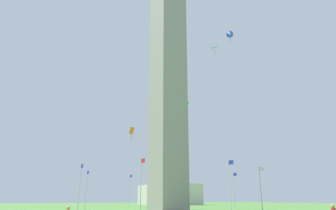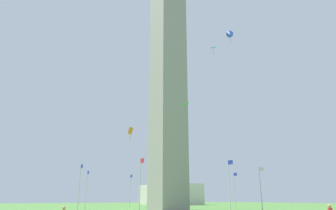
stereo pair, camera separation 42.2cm
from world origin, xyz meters
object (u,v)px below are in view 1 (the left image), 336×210
flagpole_w (80,185)px  kite_orange_box (132,131)px  flagpole_ne (261,186)px  flagpole_nw (141,183)px  obelisk_monument (168,77)px  distant_building (169,194)px  flagpole_se (184,190)px  flagpole_s (130,189)px  flagpole_e (234,189)px  kite_green_diamond (186,104)px  flagpole_n (230,183)px  kite_blue_delta (230,34)px  kite_cyan_diamond (214,48)px  flagpole_sw (86,188)px

flagpole_w → kite_orange_box: size_ratio=4.40×
flagpole_ne → flagpole_nw: (-0.00, -24.54, 0.00)m
obelisk_monument → distant_building: (-55.04, 34.76, -23.39)m
flagpole_se → flagpole_s: same height
distant_building → flagpole_nw: bearing=-34.9°
flagpole_e → kite_green_diamond: 25.80m
flagpole_s → flagpole_nw: size_ratio=1.00×
flagpole_n → flagpole_nw: 13.28m
obelisk_monument → flagpole_n: size_ratio=6.96×
distant_building → kite_orange_box: bearing=-35.2°
kite_blue_delta → kite_orange_box: (5.48, -23.70, -23.48)m
flagpole_se → distant_building: size_ratio=0.29×
kite_green_diamond → flagpole_s: bearing=175.4°
flagpole_s → kite_green_diamond: bearing=-4.6°
flagpole_n → kite_cyan_diamond: 20.47m
kite_orange_box → obelisk_monument: bearing=136.9°
flagpole_s → flagpole_e: bearing=45.0°
obelisk_monument → flagpole_ne: bearing=44.9°
flagpole_ne → flagpole_sw: size_ratio=1.00×
flagpole_ne → kite_green_diamond: bearing=-101.2°
flagpole_se → flagpole_sw: bearing=-90.0°
distant_building → flagpole_sw: bearing=-47.7°
flagpole_se → flagpole_sw: (-0.00, -24.54, 0.00)m
flagpole_n → flagpole_w: 24.54m
flagpole_sw → kite_cyan_diamond: (32.94, 7.54, 19.64)m
kite_cyan_diamond → kite_green_diamond: 12.85m
flagpole_s → flagpole_sw: bearing=-67.5°
flagpole_w → kite_orange_box: (17.61, 0.82, 6.11)m
flagpole_w → distant_building: flagpole_w is taller
kite_green_diamond → distant_building: bearing=150.2°
obelisk_monument → flagpole_nw: obelisk_monument is taller
flagpole_sw → kite_orange_box: bearing=-8.1°
kite_orange_box → kite_cyan_diamond: bearing=75.4°
flagpole_nw → kite_green_diamond: 17.53m
flagpole_ne → flagpole_e: bearing=157.5°
flagpole_nw → kite_cyan_diamond: 22.65m
flagpole_s → kite_orange_box: (34.96, -16.53, 6.11)m
kite_orange_box → flagpole_sw: bearing=171.9°
flagpole_se → distant_building: bearing=152.3°
obelisk_monument → flagpole_s: bearing=180.0°
flagpole_w → kite_orange_box: bearing=2.7°
flagpole_s → kite_green_diamond: kite_green_diamond is taller
kite_cyan_diamond → kite_orange_box: (-3.06, -11.80, -13.53)m
obelisk_monument → kite_cyan_diamond: bearing=-12.9°
flagpole_e → distant_building: 57.79m
flagpole_ne → flagpole_e: same height
flagpole_se → flagpole_nw: bearing=-45.0°
kite_orange_box → kite_blue_delta: bearing=103.0°
flagpole_e → flagpole_sw: 32.06m
kite_green_diamond → flagpole_se: bearing=146.4°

